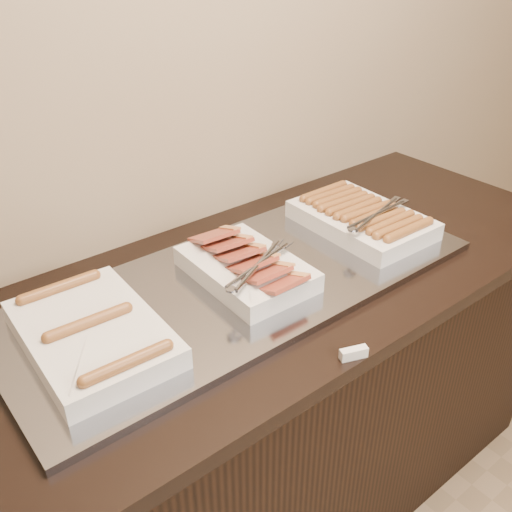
{
  "coord_description": "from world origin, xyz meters",
  "views": [
    {
      "loc": [
        -0.74,
        1.19,
        1.69
      ],
      "look_at": [
        0.03,
        2.13,
        0.97
      ],
      "focal_mm": 40.0,
      "sensor_mm": 36.0,
      "label": 1
    }
  ],
  "objects_px": {
    "counter": "(249,411)",
    "dish_left": "(92,333)",
    "warming_tray": "(243,282)",
    "dish_center": "(247,267)",
    "dish_right": "(362,218)"
  },
  "relations": [
    {
      "from": "dish_left",
      "to": "dish_right",
      "type": "xyz_separation_m",
      "value": [
        0.83,
        -0.0,
        0.01
      ]
    },
    {
      "from": "counter",
      "to": "warming_tray",
      "type": "height_order",
      "value": "warming_tray"
    },
    {
      "from": "counter",
      "to": "dish_left",
      "type": "relative_size",
      "value": 5.25
    },
    {
      "from": "counter",
      "to": "dish_left",
      "type": "xyz_separation_m",
      "value": [
        -0.41,
        -0.0,
        0.49
      ]
    },
    {
      "from": "dish_right",
      "to": "counter",
      "type": "bearing_deg",
      "value": -178.96
    },
    {
      "from": "counter",
      "to": "dish_center",
      "type": "height_order",
      "value": "dish_center"
    },
    {
      "from": "counter",
      "to": "warming_tray",
      "type": "relative_size",
      "value": 1.72
    },
    {
      "from": "dish_left",
      "to": "dish_center",
      "type": "xyz_separation_m",
      "value": [
        0.41,
        -0.0,
        0.01
      ]
    },
    {
      "from": "counter",
      "to": "dish_center",
      "type": "distance_m",
      "value": 0.5
    },
    {
      "from": "warming_tray",
      "to": "counter",
      "type": "bearing_deg",
      "value": 0.0
    },
    {
      "from": "counter",
      "to": "dish_center",
      "type": "relative_size",
      "value": 5.85
    },
    {
      "from": "warming_tray",
      "to": "dish_center",
      "type": "bearing_deg",
      "value": -28.62
    },
    {
      "from": "dish_right",
      "to": "dish_center",
      "type": "bearing_deg",
      "value": -178.31
    },
    {
      "from": "dish_left",
      "to": "warming_tray",
      "type": "bearing_deg",
      "value": 2.18
    },
    {
      "from": "dish_left",
      "to": "dish_right",
      "type": "relative_size",
      "value": 1.02
    }
  ]
}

